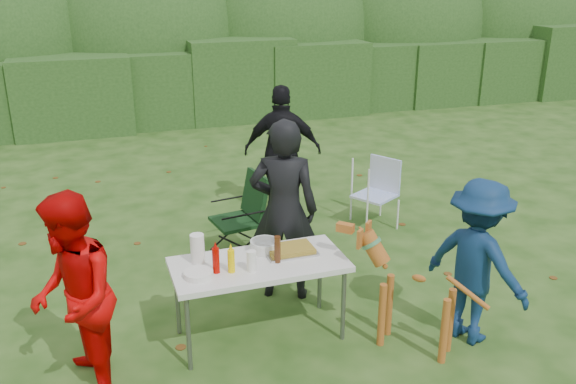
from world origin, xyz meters
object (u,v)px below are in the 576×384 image
object	(u,v)px
mustard_bottle	(231,261)
paper_towel_roll	(197,249)
folding_table	(259,268)
person_cook	(284,211)
dog	(417,295)
ketchup_bottle	(216,260)
camping_chair	(238,216)
person_black_puffy	(283,150)
lawn_chair	(375,193)
child	(477,262)
person_red_jacket	(73,299)
beer_bottle	(277,249)

from	to	relation	value
mustard_bottle	paper_towel_roll	distance (m)	0.35
folding_table	paper_towel_roll	world-z (taller)	paper_towel_roll
person_cook	dog	world-z (taller)	person_cook
dog	ketchup_bottle	xyz separation A→B (m)	(-1.60, 0.53, 0.34)
camping_chair	mustard_bottle	xyz separation A→B (m)	(-0.49, -1.75, 0.36)
person_black_puffy	ketchup_bottle	size ratio (longest dim) A/B	7.80
person_black_puffy	person_cook	bearing A→B (deg)	92.21
person_cook	camping_chair	bearing A→B (deg)	-54.52
lawn_chair	mustard_bottle	world-z (taller)	mustard_bottle
paper_towel_roll	child	bearing A→B (deg)	-18.64
person_red_jacket	camping_chair	bearing A→B (deg)	137.72
person_red_jacket	child	distance (m)	3.29
beer_bottle	paper_towel_roll	distance (m)	0.68
person_red_jacket	beer_bottle	distance (m)	1.67
ketchup_bottle	dog	bearing A→B (deg)	-18.20
person_red_jacket	person_black_puffy	bearing A→B (deg)	138.71
camping_chair	beer_bottle	size ratio (longest dim) A/B	4.02
person_black_puffy	child	distance (m)	3.44
folding_table	person_black_puffy	distance (m)	2.99
person_black_puffy	dog	world-z (taller)	person_black_puffy
person_red_jacket	child	world-z (taller)	person_red_jacket
folding_table	lawn_chair	xyz separation A→B (m)	(2.09, 1.96, -0.26)
mustard_bottle	beer_bottle	size ratio (longest dim) A/B	0.83
dog	ketchup_bottle	distance (m)	1.72
beer_bottle	dog	bearing A→B (deg)	-26.97
person_red_jacket	camping_chair	xyz separation A→B (m)	(1.73, 1.94, -0.34)
folding_table	person_red_jacket	bearing A→B (deg)	-169.11
person_cook	lawn_chair	size ratio (longest dim) A/B	2.11
person_black_puffy	ketchup_bottle	world-z (taller)	person_black_puffy
person_black_puffy	mustard_bottle	distance (m)	3.19
ketchup_bottle	paper_towel_roll	size ratio (longest dim) A/B	0.85
person_cook	person_black_puffy	distance (m)	2.23
dog	child	bearing A→B (deg)	-134.67
dog	beer_bottle	world-z (taller)	dog
child	ketchup_bottle	world-z (taller)	child
mustard_bottle	dog	bearing A→B (deg)	-18.48
person_cook	ketchup_bottle	xyz separation A→B (m)	(-0.83, -0.72, -0.06)
person_red_jacket	beer_bottle	bearing A→B (deg)	97.59
lawn_chair	child	bearing A→B (deg)	52.81
child	ketchup_bottle	distance (m)	2.22
ketchup_bottle	paper_towel_roll	xyz separation A→B (m)	(-0.11, 0.23, 0.02)
camping_chair	ketchup_bottle	bearing A→B (deg)	61.26
folding_table	person_black_puffy	world-z (taller)	person_black_puffy
person_cook	camping_chair	world-z (taller)	person_cook
folding_table	dog	xyz separation A→B (m)	(1.22, -0.60, -0.17)
person_black_puffy	camping_chair	xyz separation A→B (m)	(-0.90, -1.12, -0.38)
lawn_chair	ketchup_bottle	distance (m)	3.23
beer_bottle	person_red_jacket	bearing A→B (deg)	-171.89
person_black_puffy	dog	bearing A→B (deg)	111.70
dog	beer_bottle	distance (m)	1.25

